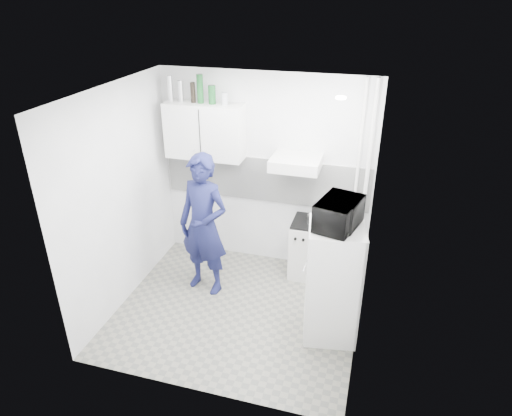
# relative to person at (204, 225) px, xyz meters

# --- Properties ---
(floor) EXTENTS (2.80, 2.80, 0.00)m
(floor) POSITION_rel_person_xyz_m (0.53, -0.34, -0.90)
(floor) COLOR gray
(floor) RESTS_ON ground
(ceiling) EXTENTS (2.80, 2.80, 0.00)m
(ceiling) POSITION_rel_person_xyz_m (0.53, -0.34, 1.70)
(ceiling) COLOR white
(ceiling) RESTS_ON wall_back
(wall_back) EXTENTS (2.80, 0.00, 2.80)m
(wall_back) POSITION_rel_person_xyz_m (0.53, 0.91, 0.40)
(wall_back) COLOR white
(wall_back) RESTS_ON floor
(wall_left) EXTENTS (0.00, 2.60, 2.60)m
(wall_left) POSITION_rel_person_xyz_m (-0.87, -0.34, 0.40)
(wall_left) COLOR white
(wall_left) RESTS_ON floor
(wall_right) EXTENTS (0.00, 2.60, 2.60)m
(wall_right) POSITION_rel_person_xyz_m (1.93, -0.34, 0.40)
(wall_right) COLOR white
(wall_right) RESTS_ON floor
(person) EXTENTS (0.73, 0.56, 1.80)m
(person) POSITION_rel_person_xyz_m (0.00, 0.00, 0.00)
(person) COLOR #161944
(person) RESTS_ON floor
(stove) EXTENTS (0.48, 0.48, 0.77)m
(stove) POSITION_rel_person_xyz_m (1.21, 0.66, -0.52)
(stove) COLOR silver
(stove) RESTS_ON floor
(fridge) EXTENTS (0.65, 0.65, 1.35)m
(fridge) POSITION_rel_person_xyz_m (1.63, -0.42, -0.23)
(fridge) COLOR white
(fridge) RESTS_ON floor
(stove_top) EXTENTS (0.46, 0.46, 0.03)m
(stove_top) POSITION_rel_person_xyz_m (1.21, 0.66, -0.12)
(stove_top) COLOR black
(stove_top) RESTS_ON stove
(saucepan) EXTENTS (0.19, 0.19, 0.10)m
(saucepan) POSITION_rel_person_xyz_m (1.25, 0.63, -0.05)
(saucepan) COLOR silver
(saucepan) RESTS_ON stove_top
(microwave) EXTENTS (0.60, 0.48, 0.29)m
(microwave) POSITION_rel_person_xyz_m (1.63, -0.42, 0.60)
(microwave) COLOR black
(microwave) RESTS_ON fridge
(bottle_a) EXTENTS (0.07, 0.07, 0.31)m
(bottle_a) POSITION_rel_person_xyz_m (-0.66, 0.73, 1.45)
(bottle_a) COLOR silver
(bottle_a) RESTS_ON upper_cabinet
(bottle_b) EXTENTS (0.07, 0.07, 0.26)m
(bottle_b) POSITION_rel_person_xyz_m (-0.52, 0.73, 1.43)
(bottle_b) COLOR silver
(bottle_b) RESTS_ON upper_cabinet
(bottle_c) EXTENTS (0.06, 0.06, 0.25)m
(bottle_c) POSITION_rel_person_xyz_m (-0.36, 0.73, 1.42)
(bottle_c) COLOR black
(bottle_c) RESTS_ON upper_cabinet
(bottle_d) EXTENTS (0.08, 0.08, 0.35)m
(bottle_d) POSITION_rel_person_xyz_m (-0.26, 0.73, 1.47)
(bottle_d) COLOR #144C1E
(bottle_d) RESTS_ON upper_cabinet
(canister_a) EXTENTS (0.09, 0.09, 0.22)m
(canister_a) POSITION_rel_person_xyz_m (-0.11, 0.73, 1.41)
(canister_a) COLOR #144C1E
(canister_a) RESTS_ON upper_cabinet
(canister_b) EXTENTS (0.08, 0.08, 0.15)m
(canister_b) POSITION_rel_person_xyz_m (0.05, 0.73, 1.37)
(canister_b) COLOR #B2B7BC
(canister_b) RESTS_ON upper_cabinet
(upper_cabinet) EXTENTS (1.00, 0.35, 0.70)m
(upper_cabinet) POSITION_rel_person_xyz_m (-0.22, 0.73, 0.95)
(upper_cabinet) COLOR white
(upper_cabinet) RESTS_ON wall_back
(range_hood) EXTENTS (0.60, 0.50, 0.14)m
(range_hood) POSITION_rel_person_xyz_m (0.98, 0.66, 0.67)
(range_hood) COLOR silver
(range_hood) RESTS_ON wall_back
(backsplash) EXTENTS (2.74, 0.03, 0.60)m
(backsplash) POSITION_rel_person_xyz_m (0.53, 0.89, 0.30)
(backsplash) COLOR white
(backsplash) RESTS_ON wall_back
(pipe_a) EXTENTS (0.05, 0.05, 2.60)m
(pipe_a) POSITION_rel_person_xyz_m (1.83, 0.83, 0.40)
(pipe_a) COLOR silver
(pipe_a) RESTS_ON floor
(pipe_b) EXTENTS (0.04, 0.04, 2.60)m
(pipe_b) POSITION_rel_person_xyz_m (1.71, 0.83, 0.40)
(pipe_b) COLOR silver
(pipe_b) RESTS_ON floor
(ceiling_spot_fixture) EXTENTS (0.10, 0.10, 0.02)m
(ceiling_spot_fixture) POSITION_rel_person_xyz_m (1.53, -0.14, 1.67)
(ceiling_spot_fixture) COLOR white
(ceiling_spot_fixture) RESTS_ON ceiling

